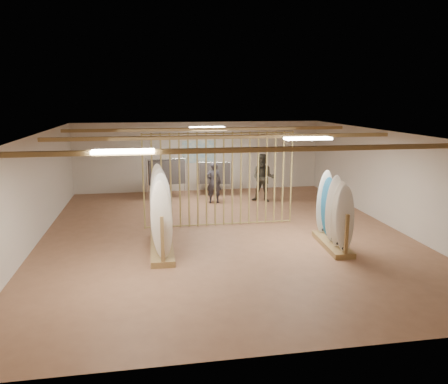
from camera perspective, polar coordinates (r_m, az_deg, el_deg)
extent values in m
plane|color=#906245|center=(12.39, 0.00, -5.43)|extent=(12.00, 12.00, 0.00)
plane|color=gray|center=(11.84, 0.00, 7.59)|extent=(12.00, 12.00, 0.00)
plane|color=beige|center=(17.90, -3.26, 4.65)|extent=(12.00, 0.00, 12.00)
plane|color=beige|center=(6.42, 9.22, -9.49)|extent=(12.00, 0.00, 12.00)
plane|color=beige|center=(12.24, -23.74, 0.07)|extent=(0.00, 12.00, 12.00)
plane|color=beige|center=(13.78, 20.97, 1.56)|extent=(0.00, 12.00, 12.00)
cube|color=olive|center=(11.85, 0.00, 7.20)|extent=(9.50, 6.12, 0.10)
cube|color=white|center=(11.84, 0.00, 7.30)|extent=(1.20, 0.35, 0.06)
cylinder|color=#A28F4F|center=(12.65, -10.49, 1.28)|extent=(0.05, 0.05, 2.78)
cylinder|color=#A28F4F|center=(12.65, -9.32, 1.33)|extent=(0.05, 0.05, 2.78)
cylinder|color=#A28F4F|center=(12.66, -8.15, 1.37)|extent=(0.05, 0.05, 2.78)
cylinder|color=#A28F4F|center=(12.67, -6.98, 1.41)|extent=(0.05, 0.05, 2.78)
cylinder|color=#A28F4F|center=(12.68, -5.81, 1.45)|extent=(0.05, 0.05, 2.78)
cylinder|color=#A28F4F|center=(12.70, -4.65, 1.49)|extent=(0.05, 0.05, 2.78)
cylinder|color=#A28F4F|center=(12.72, -3.48, 1.53)|extent=(0.05, 0.05, 2.78)
cylinder|color=#A28F4F|center=(12.75, -2.33, 1.57)|extent=(0.05, 0.05, 2.78)
cylinder|color=#A28F4F|center=(12.79, -1.18, 1.60)|extent=(0.05, 0.05, 2.78)
cylinder|color=#A28F4F|center=(12.83, -0.03, 1.64)|extent=(0.05, 0.05, 2.78)
cylinder|color=#A28F4F|center=(12.88, 1.10, 1.68)|extent=(0.05, 0.05, 2.78)
cylinder|color=#A28F4F|center=(12.93, 2.23, 1.71)|extent=(0.05, 0.05, 2.78)
cylinder|color=#A28F4F|center=(12.98, 3.35, 1.75)|extent=(0.05, 0.05, 2.78)
cylinder|color=#A28F4F|center=(13.04, 4.46, 1.78)|extent=(0.05, 0.05, 2.78)
cylinder|color=#A28F4F|center=(13.11, 5.55, 1.81)|extent=(0.05, 0.05, 2.78)
cylinder|color=#A28F4F|center=(13.18, 6.64, 1.84)|extent=(0.05, 0.05, 2.78)
cylinder|color=#A28F4F|center=(13.25, 7.71, 1.87)|extent=(0.05, 0.05, 2.78)
cylinder|color=#A28F4F|center=(13.33, 8.78, 1.90)|extent=(0.05, 0.05, 2.78)
cube|color=#3786C2|center=(17.85, -3.26, 5.28)|extent=(1.40, 0.03, 0.90)
cube|color=olive|center=(11.18, -8.13, -7.14)|extent=(0.56, 2.48, 0.15)
cylinder|color=black|center=(10.91, -8.28, -2.55)|extent=(0.03, 2.43, 0.01)
ellipsoid|color=silver|center=(9.88, -8.15, -3.65)|extent=(0.48, 0.06, 1.85)
ellipsoid|color=white|center=(10.29, -8.21, -3.02)|extent=(0.48, 0.06, 1.85)
ellipsoid|color=white|center=(10.69, -8.27, -2.44)|extent=(0.48, 0.06, 1.85)
ellipsoid|color=silver|center=(11.09, -8.32, -1.90)|extent=(0.48, 0.06, 1.85)
ellipsoid|color=white|center=(11.50, -8.36, -1.40)|extent=(0.48, 0.06, 1.85)
ellipsoid|color=silver|center=(11.90, -8.41, -0.93)|extent=(0.48, 0.06, 1.85)
cube|color=olive|center=(11.66, 13.94, -6.59)|extent=(0.64, 1.96, 0.14)
cylinder|color=black|center=(11.42, 14.16, -2.55)|extent=(0.15, 1.87, 0.01)
ellipsoid|color=white|center=(10.71, 15.54, -3.23)|extent=(0.44, 0.09, 1.70)
ellipsoid|color=silver|center=(11.05, 14.84, -2.71)|extent=(0.44, 0.09, 1.70)
ellipsoid|color=white|center=(11.40, 14.18, -2.22)|extent=(0.44, 0.09, 1.70)
ellipsoid|color=#2D8CD1|center=(11.75, 13.56, -1.76)|extent=(0.44, 0.09, 1.70)
ellipsoid|color=white|center=(12.10, 12.97, -1.33)|extent=(0.44, 0.09, 1.70)
cylinder|color=silver|center=(16.46, -7.56, 4.28)|extent=(1.44, 0.27, 0.03)
cube|color=black|center=(16.53, -7.51, 2.58)|extent=(1.40, 0.58, 0.89)
cylinder|color=silver|center=(16.57, -7.49, 1.78)|extent=(0.03, 0.03, 1.56)
cylinder|color=silver|center=(16.83, -1.18, 3.89)|extent=(1.25, 0.26, 0.03)
cube|color=black|center=(16.89, -1.17, 2.44)|extent=(1.22, 0.53, 0.77)
cylinder|color=silver|center=(16.93, -1.17, 1.76)|extent=(0.03, 0.03, 1.36)
imported|color=#292830|center=(15.77, -1.37, 1.61)|extent=(0.65, 0.47, 1.70)
imported|color=#302D25|center=(15.98, 5.15, 2.25)|extent=(1.19, 1.09, 2.00)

